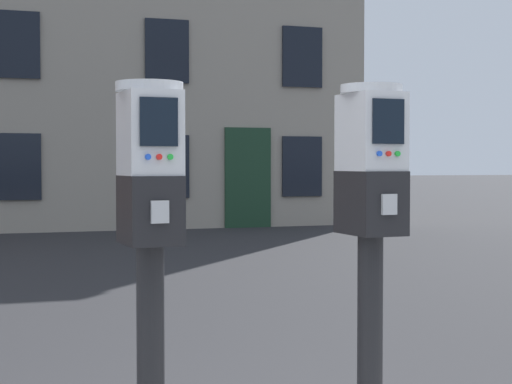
{
  "coord_description": "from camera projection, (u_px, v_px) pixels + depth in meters",
  "views": [
    {
      "loc": [
        -0.91,
        -2.68,
        1.34
      ],
      "look_at": [
        -0.04,
        -0.02,
        1.25
      ],
      "focal_mm": 56.73,
      "sensor_mm": 36.0,
      "label": 1
    }
  ],
  "objects": [
    {
      "name": "parking_meter_twin_adjacent",
      "position": [
        371.0,
        216.0,
        2.83
      ],
      "size": [
        0.23,
        0.26,
        1.48
      ],
      "rotation": [
        0.0,
        0.0,
        -1.51
      ],
      "color": "black",
      "rests_on": "sidewalk_slab"
    },
    {
      "name": "parking_meter_near_kerb",
      "position": [
        150.0,
        224.0,
        2.59
      ],
      "size": [
        0.23,
        0.26,
        1.46
      ],
      "rotation": [
        0.0,
        0.0,
        -1.51
      ],
      "color": "black",
      "rests_on": "sidewalk_slab"
    },
    {
      "name": "townhouse_brick_corner",
      "position": [
        142.0,
        22.0,
        19.05
      ],
      "size": [
        8.81,
        5.85,
        9.35
      ],
      "color": "#9E9384",
      "rests_on": "ground_plane"
    }
  ]
}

